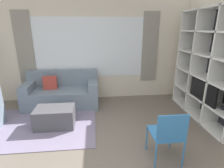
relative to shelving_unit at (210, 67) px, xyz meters
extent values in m
cube|color=beige|center=(-2.58, 1.47, 0.17)|extent=(6.71, 0.07, 2.70)
cube|color=white|center=(-2.58, 1.42, 0.27)|extent=(3.03, 0.01, 1.60)
cube|color=gray|center=(-4.27, 1.41, 0.27)|extent=(0.44, 0.03, 1.90)
cube|color=gray|center=(-0.89, 1.41, 0.27)|extent=(0.44, 0.03, 1.90)
cube|color=slate|center=(-3.89, -0.06, -1.17)|extent=(2.83, 1.71, 0.01)
cube|color=#232328|center=(0.17, 0.01, 0.01)|extent=(0.02, 2.02, 2.38)
cube|color=white|center=(-0.04, -0.33, 0.01)|extent=(0.43, 0.04, 2.38)
cube|color=white|center=(-0.04, 0.35, 0.01)|extent=(0.43, 0.04, 2.38)
cube|color=white|center=(-0.04, 1.02, 0.01)|extent=(0.43, 0.04, 2.38)
cube|color=white|center=(-0.04, 0.01, -1.16)|extent=(0.43, 2.02, 0.04)
cube|color=white|center=(-0.04, 0.01, -0.70)|extent=(0.43, 2.02, 0.04)
cube|color=white|center=(-0.04, 0.01, -0.22)|extent=(0.43, 2.02, 0.04)
cube|color=white|center=(-0.04, 0.01, 0.25)|extent=(0.43, 2.02, 0.04)
cube|color=white|center=(-0.04, 0.01, 0.73)|extent=(0.43, 2.02, 0.04)
cube|color=white|center=(-0.04, 0.01, 1.19)|extent=(0.43, 2.02, 0.04)
cube|color=black|center=(-0.21, -0.20, -0.48)|extent=(0.04, 0.87, 0.40)
cube|color=black|center=(-0.19, -0.20, -0.67)|extent=(0.10, 0.24, 0.03)
cube|color=#232328|center=(-0.06, -0.65, -0.65)|extent=(0.07, 0.07, 0.06)
cube|color=slate|center=(-3.34, 0.95, -0.95)|extent=(1.88, 0.84, 0.45)
cube|color=slate|center=(-3.34, 1.28, -0.51)|extent=(1.88, 0.18, 0.43)
cube|color=slate|center=(-4.16, 0.95, -0.63)|extent=(0.24, 0.78, 0.19)
cube|color=slate|center=(-2.52, 0.95, -0.63)|extent=(0.24, 0.78, 0.19)
cube|color=#AD3D33|center=(-3.62, 1.00, -0.55)|extent=(0.35, 0.14, 0.34)
cube|color=#47474C|center=(-3.31, -0.10, -0.97)|extent=(0.78, 0.50, 0.42)
cylinder|color=#3375B7|center=(-1.22, -1.02, -0.96)|extent=(0.02, 0.02, 0.44)
cylinder|color=#3375B7|center=(-1.63, -1.02, -0.96)|extent=(0.02, 0.02, 0.44)
cylinder|color=#3375B7|center=(-1.22, -1.46, -0.96)|extent=(0.02, 0.02, 0.44)
cylinder|color=#3375B7|center=(-1.63, -1.46, -0.96)|extent=(0.02, 0.02, 0.44)
cube|color=#3375B7|center=(-1.43, -1.24, -0.72)|extent=(0.44, 0.46, 0.02)
cube|color=#3375B7|center=(-1.43, -1.45, -0.51)|extent=(0.44, 0.02, 0.40)
camera|label=1|loc=(-2.46, -3.44, 0.79)|focal=28.00mm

